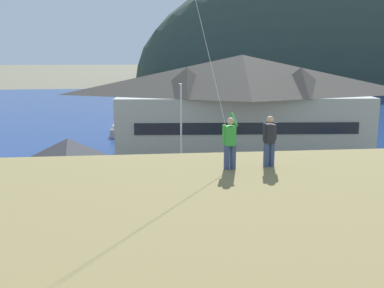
% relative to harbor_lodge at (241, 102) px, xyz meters
% --- Properties ---
extents(ground_plane, '(600.00, 600.00, 0.00)m').
position_rel_harbor_lodge_xyz_m(ground_plane, '(-6.01, -21.13, -5.33)').
color(ground_plane, '#66604C').
extents(parking_lot_pad, '(40.00, 20.00, 0.10)m').
position_rel_harbor_lodge_xyz_m(parking_lot_pad, '(-6.01, -16.13, -5.28)').
color(parking_lot_pad, gray).
rests_on(parking_lot_pad, ground).
extents(bay_water, '(360.00, 84.00, 0.03)m').
position_rel_harbor_lodge_xyz_m(bay_water, '(-6.01, 38.87, -5.32)').
color(bay_water, navy).
rests_on(bay_water, ground).
extents(far_hill_west_ridge, '(141.80, 71.48, 79.07)m').
position_rel_harbor_lodge_xyz_m(far_hill_west_ridge, '(58.55, 98.33, -5.33)').
color(far_hill_west_ridge, '#2D3D33').
rests_on(far_hill_west_ridge, ground).
extents(harbor_lodge, '(26.81, 11.60, 10.05)m').
position_rel_harbor_lodge_xyz_m(harbor_lodge, '(0.00, 0.00, 0.00)').
color(harbor_lodge, '#999E99').
rests_on(harbor_lodge, ground).
extents(storage_shed_near_lot, '(5.93, 6.15, 5.30)m').
position_rel_harbor_lodge_xyz_m(storage_shed_near_lot, '(-14.52, -17.43, -2.58)').
color(storage_shed_near_lot, '#756B5B').
rests_on(storage_shed_near_lot, ground).
extents(wharf_dock, '(3.20, 11.82, 0.70)m').
position_rel_harbor_lodge_xyz_m(wharf_dock, '(-9.45, 11.36, -4.98)').
color(wharf_dock, '#70604C').
rests_on(wharf_dock, ground).
extents(moored_boat_wharfside, '(2.37, 6.64, 2.16)m').
position_rel_harbor_lodge_xyz_m(moored_boat_wharfside, '(-12.84, 12.86, -4.61)').
color(moored_boat_wharfside, '#A8A399').
rests_on(moored_boat_wharfside, ground).
extents(moored_boat_outer_mooring, '(3.43, 8.19, 2.16)m').
position_rel_harbor_lodge_xyz_m(moored_boat_outer_mooring, '(-5.83, 14.59, -4.61)').
color(moored_boat_outer_mooring, '#23564C').
rests_on(moored_boat_outer_mooring, ground).
extents(parked_car_back_row_right, '(4.22, 2.09, 1.82)m').
position_rel_harbor_lodge_xyz_m(parked_car_back_row_right, '(-3.37, -19.60, -4.27)').
color(parked_car_back_row_right, navy).
rests_on(parked_car_back_row_right, parking_lot_pad).
extents(parked_car_front_row_end, '(4.31, 2.28, 1.82)m').
position_rel_harbor_lodge_xyz_m(parked_car_front_row_end, '(-2.25, -13.72, -4.27)').
color(parked_car_front_row_end, '#236633').
rests_on(parked_car_front_row_end, parking_lot_pad).
extents(parked_car_lone_by_shed, '(4.34, 2.34, 1.82)m').
position_rel_harbor_lodge_xyz_m(parked_car_lone_by_shed, '(-9.34, -21.51, -4.27)').
color(parked_car_lone_by_shed, red).
rests_on(parked_car_lone_by_shed, parking_lot_pad).
extents(parked_car_mid_row_center, '(4.21, 2.08, 1.82)m').
position_rel_harbor_lodge_xyz_m(parked_car_mid_row_center, '(-8.36, -15.04, -4.27)').
color(parked_car_mid_row_center, slate).
rests_on(parked_car_mid_row_center, parking_lot_pad).
extents(parking_light_pole, '(0.24, 0.78, 7.91)m').
position_rel_harbor_lodge_xyz_m(parking_light_pole, '(-7.03, -10.58, -0.73)').
color(parking_light_pole, '#ADADB2').
rests_on(parking_light_pole, parking_lot_pad).
extents(person_kite_flyer, '(0.52, 0.69, 1.86)m').
position_rel_harbor_lodge_xyz_m(person_kite_flyer, '(-7.04, -30.56, 2.28)').
color(person_kite_flyer, '#384770').
rests_on(person_kite_flyer, grassy_hill_foreground).
extents(person_companion, '(0.52, 0.40, 1.74)m').
position_rel_harbor_lodge_xyz_m(person_companion, '(-5.64, -30.35, 2.27)').
color(person_companion, '#384770').
rests_on(person_companion, grassy_hill_foreground).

